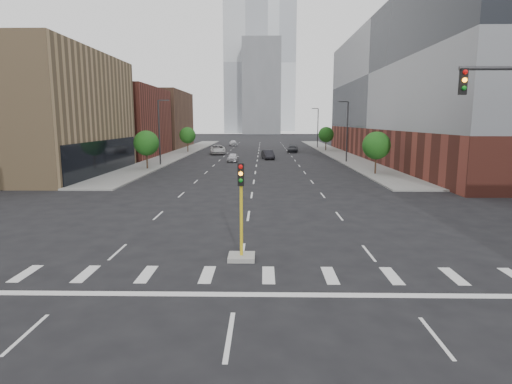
{
  "coord_description": "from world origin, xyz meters",
  "views": [
    {
      "loc": [
        0.98,
        -9.62,
        6.2
      ],
      "look_at": [
        0.6,
        12.59,
        2.5
      ],
      "focal_mm": 30.0,
      "sensor_mm": 36.0,
      "label": 1
    }
  ],
  "objects_px": {
    "car_far_left": "(218,150)",
    "car_mid_right": "(268,155)",
    "car_near_left": "(233,157)",
    "car_deep_right": "(293,149)",
    "car_distant": "(233,143)",
    "median_traffic_signal": "(241,239)"
  },
  "relations": [
    {
      "from": "car_near_left",
      "to": "car_far_left",
      "type": "xyz_separation_m",
      "value": [
        -3.93,
        14.96,
        0.18
      ]
    },
    {
      "from": "median_traffic_signal",
      "to": "car_mid_right",
      "type": "bearing_deg",
      "value": 88.08
    },
    {
      "from": "car_far_left",
      "to": "car_distant",
      "type": "xyz_separation_m",
      "value": [
        0.94,
        27.58,
        -0.1
      ]
    },
    {
      "from": "car_far_left",
      "to": "car_deep_right",
      "type": "distance_m",
      "value": 15.25
    },
    {
      "from": "car_near_left",
      "to": "car_deep_right",
      "type": "distance_m",
      "value": 22.45
    },
    {
      "from": "car_deep_right",
      "to": "median_traffic_signal",
      "type": "bearing_deg",
      "value": -88.94
    },
    {
      "from": "car_near_left",
      "to": "car_far_left",
      "type": "relative_size",
      "value": 0.64
    },
    {
      "from": "car_mid_right",
      "to": "car_near_left",
      "type": "bearing_deg",
      "value": -150.03
    },
    {
      "from": "car_mid_right",
      "to": "car_deep_right",
      "type": "xyz_separation_m",
      "value": [
        5.12,
        15.36,
        -0.05
      ]
    },
    {
      "from": "car_mid_right",
      "to": "car_distant",
      "type": "height_order",
      "value": "car_distant"
    },
    {
      "from": "car_far_left",
      "to": "car_deep_right",
      "type": "height_order",
      "value": "car_far_left"
    },
    {
      "from": "car_near_left",
      "to": "car_far_left",
      "type": "height_order",
      "value": "car_far_left"
    },
    {
      "from": "car_distant",
      "to": "median_traffic_signal",
      "type": "bearing_deg",
      "value": -93.53
    },
    {
      "from": "median_traffic_signal",
      "to": "car_near_left",
      "type": "bearing_deg",
      "value": 94.49
    },
    {
      "from": "car_near_left",
      "to": "car_far_left",
      "type": "distance_m",
      "value": 15.47
    },
    {
      "from": "car_near_left",
      "to": "car_deep_right",
      "type": "relative_size",
      "value": 0.82
    },
    {
      "from": "car_far_left",
      "to": "car_distant",
      "type": "height_order",
      "value": "car_far_left"
    },
    {
      "from": "median_traffic_signal",
      "to": "car_far_left",
      "type": "distance_m",
      "value": 62.41
    },
    {
      "from": "median_traffic_signal",
      "to": "car_far_left",
      "type": "relative_size",
      "value": 0.72
    },
    {
      "from": "car_far_left",
      "to": "car_mid_right",
      "type": "bearing_deg",
      "value": -55.21
    },
    {
      "from": "median_traffic_signal",
      "to": "car_distant",
      "type": "height_order",
      "value": "median_traffic_signal"
    },
    {
      "from": "car_near_left",
      "to": "car_distant",
      "type": "xyz_separation_m",
      "value": [
        -2.99,
        42.54,
        0.08
      ]
    }
  ]
}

